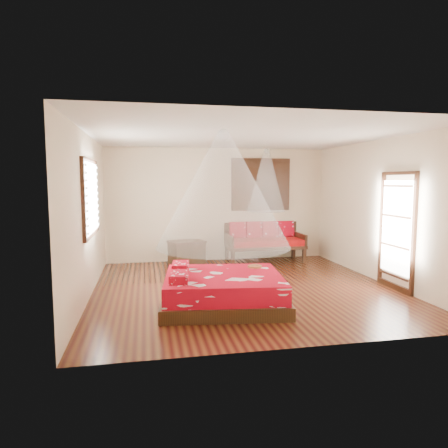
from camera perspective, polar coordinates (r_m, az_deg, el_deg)
The scene contains 10 objects.
room at distance 7.33m, azimuth 2.95°, elevation 1.54°, with size 5.54×5.54×2.84m.
bed at distance 6.49m, azimuth -0.22°, elevation -9.39°, with size 2.13×1.97×0.63m.
daybed at distance 10.01m, azimuth 5.73°, elevation -2.29°, with size 1.90×0.85×0.97m.
storage_chest at distance 9.73m, azimuth -5.37°, elevation -3.98°, with size 0.95×0.82×0.55m.
shutter_panel at distance 10.21m, azimuth 5.28°, elevation 5.64°, with size 1.52×0.06×1.32m.
window_left at distance 7.35m, azimuth -18.44°, elevation 3.59°, with size 0.10×1.74×1.34m.
glazed_door at distance 7.94m, azimuth 23.43°, elevation -1.00°, with size 0.08×1.02×2.16m.
wine_tray at distance 6.97m, azimuth 4.42°, elevation -5.75°, with size 0.25×0.25×0.20m.
mosquito_net_main at distance 6.25m, azimuth -0.09°, elevation 4.88°, with size 2.12×2.12×1.80m, color white.
mosquito_net_daybed at distance 9.77m, azimuth 6.06°, elevation 6.20°, with size 0.91×0.91×1.50m, color white.
Camera 1 is at (-1.78, -7.08, 1.99)m, focal length 32.00 mm.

